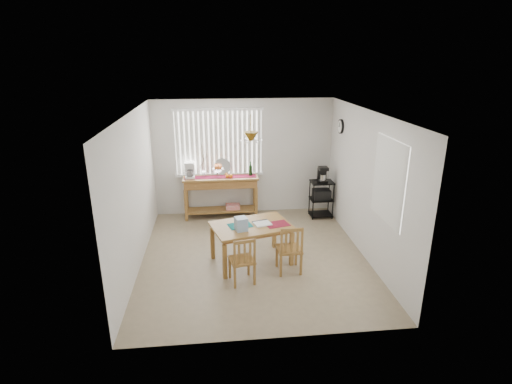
{
  "coord_description": "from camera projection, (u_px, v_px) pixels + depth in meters",
  "views": [
    {
      "loc": [
        -0.65,
        -6.48,
        3.47
      ],
      "look_at": [
        0.1,
        0.55,
        1.05
      ],
      "focal_mm": 28.0,
      "sensor_mm": 36.0,
      "label": 1
    }
  ],
  "objects": [
    {
      "name": "dining_table",
      "position": [
        251.0,
        229.0,
        6.9
      ],
      "size": [
        1.5,
        1.17,
        0.71
      ],
      "color": "olive",
      "rests_on": "ground"
    },
    {
      "name": "ground",
      "position": [
        254.0,
        256.0,
        7.29
      ],
      "size": [
        4.0,
        4.5,
        0.01
      ],
      "primitive_type": "cube",
      "color": "gray"
    },
    {
      "name": "table_items",
      "position": [
        247.0,
        224.0,
        6.7
      ],
      "size": [
        1.1,
        0.5,
        0.23
      ],
      "color": "#126564",
      "rests_on": "dining_table"
    },
    {
      "name": "sideboard",
      "position": [
        221.0,
        187.0,
        8.88
      ],
      "size": [
        1.66,
        0.47,
        0.93
      ],
      "color": "olive",
      "rests_on": "ground"
    },
    {
      "name": "cart_items",
      "position": [
        322.0,
        175.0,
        8.78
      ],
      "size": [
        0.2,
        0.24,
        0.34
      ],
      "color": "black",
      "rests_on": "wire_cart"
    },
    {
      "name": "wire_cart",
      "position": [
        321.0,
        196.0,
        8.93
      ],
      "size": [
        0.49,
        0.39,
        0.83
      ],
      "color": "black",
      "rests_on": "ground"
    },
    {
      "name": "room_shell",
      "position": [
        254.0,
        167.0,
        6.75
      ],
      "size": [
        4.2,
        4.7,
        2.7
      ],
      "color": "silver",
      "rests_on": "ground"
    },
    {
      "name": "chair_right",
      "position": [
        289.0,
        249.0,
        6.63
      ],
      "size": [
        0.41,
        0.41,
        0.86
      ],
      "color": "olive",
      "rests_on": "ground"
    },
    {
      "name": "chair_left",
      "position": [
        242.0,
        260.0,
        6.31
      ],
      "size": [
        0.44,
        0.44,
        0.81
      ],
      "color": "olive",
      "rests_on": "ground"
    },
    {
      "name": "sideboard_items",
      "position": [
        208.0,
        171.0,
        8.75
      ],
      "size": [
        1.57,
        0.39,
        0.71
      ],
      "color": "maroon",
      "rests_on": "sideboard"
    }
  ]
}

